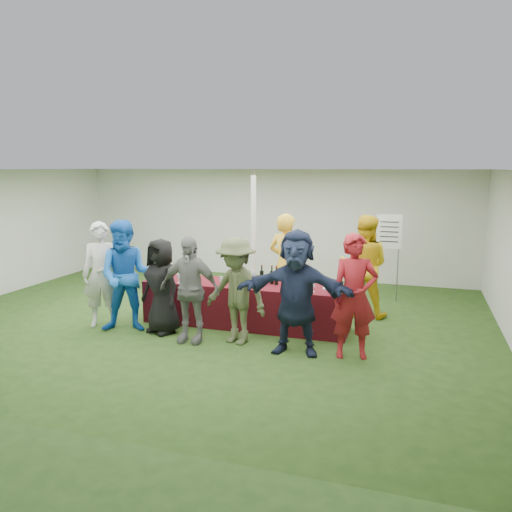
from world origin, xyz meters
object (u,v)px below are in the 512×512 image
(dump_bucket, at_px, (337,288))
(customer_6, at_px, (354,296))
(customer_3, at_px, (189,289))
(customer_5, at_px, (296,292))
(serving_table, at_px, (245,305))
(customer_0, at_px, (102,274))
(staff_pourer, at_px, (286,264))
(customer_1, at_px, (127,276))
(wine_list_sign, at_px, (389,238))
(staff_back, at_px, (364,266))
(customer_4, at_px, (236,291))
(customer_2, at_px, (161,286))

(dump_bucket, height_order, customer_6, customer_6)
(customer_3, height_order, customer_5, customer_5)
(serving_table, xyz_separation_m, dump_bucket, (1.63, -0.22, 0.46))
(customer_3, height_order, customer_6, customer_6)
(customer_6, bearing_deg, customer_0, 163.22)
(dump_bucket, distance_m, staff_pourer, 1.59)
(dump_bucket, distance_m, customer_1, 3.49)
(wine_list_sign, height_order, customer_3, wine_list_sign)
(wine_list_sign, distance_m, staff_back, 1.33)
(wine_list_sign, distance_m, customer_0, 5.64)
(customer_0, bearing_deg, dump_bucket, -15.55)
(serving_table, xyz_separation_m, customer_1, (-1.80, -0.88, 0.57))
(dump_bucket, xyz_separation_m, customer_0, (-3.98, -0.55, 0.08))
(dump_bucket, xyz_separation_m, customer_3, (-2.20, -0.81, 0.01))
(dump_bucket, distance_m, customer_5, 0.93)
(wine_list_sign, relative_size, customer_4, 1.07)
(staff_back, relative_size, customer_5, 1.02)
(customer_1, bearing_deg, staff_back, 9.99)
(serving_table, height_order, customer_3, customer_3)
(customer_6, bearing_deg, customer_5, 171.48)
(wine_list_sign, xyz_separation_m, customer_4, (-2.10, -3.33, -0.47))
(wine_list_sign, height_order, customer_2, wine_list_sign)
(customer_1, relative_size, customer_5, 1.02)
(staff_pourer, xyz_separation_m, customer_2, (-1.70, -1.67, -0.16))
(customer_2, relative_size, customer_5, 0.86)
(customer_2, bearing_deg, wine_list_sign, 63.77)
(dump_bucket, xyz_separation_m, wine_list_sign, (0.63, 2.67, 0.48))
(staff_back, height_order, customer_4, staff_back)
(customer_4, bearing_deg, serving_table, 116.83)
(wine_list_sign, distance_m, customer_1, 5.26)
(customer_1, height_order, customer_2, customer_1)
(customer_2, xyz_separation_m, customer_4, (1.36, -0.10, 0.05))
(serving_table, relative_size, staff_back, 1.90)
(staff_back, relative_size, customer_6, 1.04)
(serving_table, relative_size, dump_bucket, 15.13)
(customer_1, bearing_deg, wine_list_sign, 19.66)
(customer_5, bearing_deg, customer_2, 171.68)
(customer_2, height_order, customer_6, customer_6)
(wine_list_sign, bearing_deg, customer_0, -145.08)
(customer_4, height_order, customer_6, customer_6)
(staff_back, bearing_deg, wine_list_sign, -104.46)
(customer_1, height_order, customer_6, customer_1)
(customer_6, bearing_deg, serving_table, 140.33)
(customer_3, distance_m, customer_6, 2.56)
(staff_pourer, relative_size, staff_back, 1.01)
(wine_list_sign, xyz_separation_m, staff_pourer, (-1.76, -1.56, -0.36))
(customer_0, bearing_deg, serving_table, -5.26)
(customer_1, distance_m, customer_4, 1.96)
(customer_2, bearing_deg, dump_bucket, 31.99)
(customer_3, bearing_deg, customer_0, 170.19)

